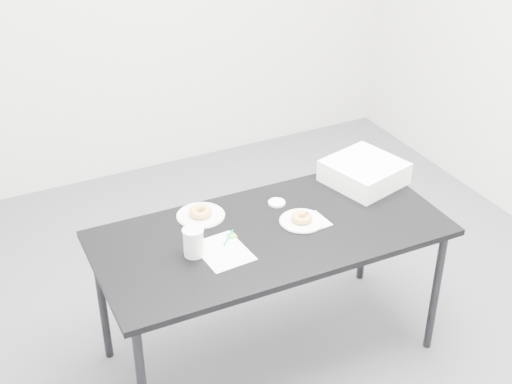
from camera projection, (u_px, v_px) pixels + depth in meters
name	position (u px, v px, depth m)	size (l,w,h in m)	color
floor	(261.00, 335.00, 3.70)	(4.00, 4.00, 0.00)	#525358
table	(271.00, 241.00, 3.26)	(1.61, 0.78, 0.73)	black
scorecard	(223.00, 251.00, 3.09)	(0.20, 0.26, 0.00)	silver
logo_patch	(232.00, 236.00, 3.19)	(0.04, 0.04, 0.00)	green
pen	(228.00, 238.00, 3.18)	(0.01, 0.01, 0.12)	#0E869A
napkin	(311.00, 222.00, 3.29)	(0.14, 0.14, 0.00)	silver
plate_near	(302.00, 221.00, 3.29)	(0.21, 0.21, 0.01)	white
donut_near	(302.00, 218.00, 3.28)	(0.10, 0.10, 0.03)	gold
plate_far	(201.00, 215.00, 3.34)	(0.23, 0.23, 0.01)	white
donut_far	(201.00, 212.00, 3.33)	(0.11, 0.11, 0.04)	gold
coffee_cup	(193.00, 242.00, 3.04)	(0.09, 0.09, 0.13)	white
cup_lid	(277.00, 203.00, 3.43)	(0.08, 0.08, 0.01)	white
bakery_box	(364.00, 172.00, 3.59)	(0.34, 0.34, 0.11)	white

